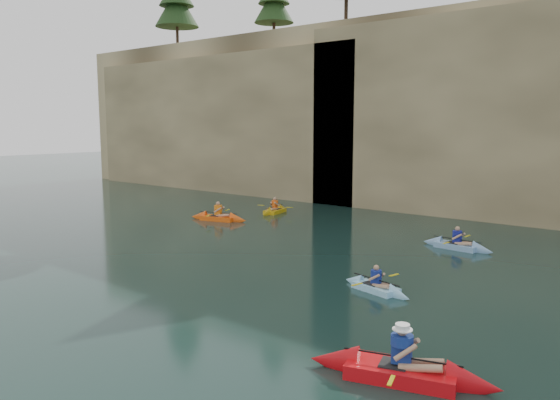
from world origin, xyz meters
The scene contains 11 objects.
ground centered at (0.00, 0.00, 0.00)m, with size 160.00×160.00×0.00m, color black.
cliff centered at (0.00, 30.00, 6.00)m, with size 70.00×16.00×12.00m, color tan.
cliff_slab_west centered at (-20.00, 22.60, 5.28)m, with size 26.00×2.40×10.56m, color tan.
cliff_slab_center centered at (2.00, 22.60, 5.70)m, with size 24.00×2.40×11.40m, color tan.
sea_cave_west centered at (-18.00, 21.95, 2.00)m, with size 4.50×1.00×4.00m, color black.
sea_cave_center centered at (-4.00, 21.95, 1.60)m, with size 3.50×1.00×3.20m, color black.
main_kayaker centered at (5.89, 2.29, 0.19)m, with size 3.96×2.51×1.44m.
kayaker_orange centered at (-10.17, 12.94, 0.16)m, with size 3.42×2.42×1.27m.
kayaker_ltblue_near centered at (2.58, 7.20, 0.13)m, with size 2.70×2.04×1.03m.
kayaker_yellow centered at (-9.38, 16.76, 0.14)m, with size 2.25×2.90×1.15m.
kayaker_ltblue_mid centered at (2.33, 14.44, 0.14)m, with size 3.13×2.32×1.17m.
Camera 1 is at (10.56, -7.36, 5.14)m, focal length 35.00 mm.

